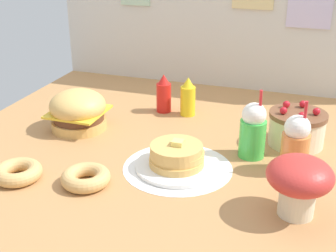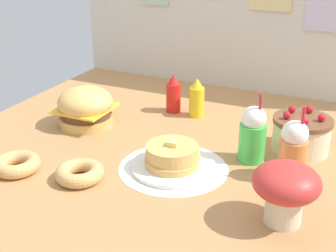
{
  "view_description": "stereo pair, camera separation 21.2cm",
  "coord_description": "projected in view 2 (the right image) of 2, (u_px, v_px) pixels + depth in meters",
  "views": [
    {
      "loc": [
        0.62,
        -1.79,
        0.98
      ],
      "look_at": [
        -0.01,
        0.05,
        0.13
      ],
      "focal_mm": 49.52,
      "sensor_mm": 36.0,
      "label": 1
    },
    {
      "loc": [
        0.82,
        -1.71,
        0.98
      ],
      "look_at": [
        -0.01,
        0.05,
        0.13
      ],
      "focal_mm": 49.52,
      "sensor_mm": 36.0,
      "label": 2
    }
  ],
  "objects": [
    {
      "name": "donut_pink_glaze",
      "position": [
        17.0,
        164.0,
        1.99
      ],
      "size": [
        0.2,
        0.2,
        0.06
      ],
      "color": "tan",
      "rests_on": "ground_plane"
    },
    {
      "name": "layer_cake",
      "position": [
        301.0,
        134.0,
        2.14
      ],
      "size": [
        0.27,
        0.27,
        0.2
      ],
      "color": "beige",
      "rests_on": "ground_plane"
    },
    {
      "name": "ground_plane",
      "position": [
        164.0,
        157.0,
        2.13
      ],
      "size": [
        2.14,
        2.13,
        0.02
      ],
      "primitive_type": "cube",
      "color": "#B27F4C"
    },
    {
      "name": "burger",
      "position": [
        86.0,
        107.0,
        2.42
      ],
      "size": [
        0.29,
        0.29,
        0.21
      ],
      "color": "#DBA859",
      "rests_on": "ground_plane"
    },
    {
      "name": "orange_float_cup",
      "position": [
        293.0,
        150.0,
        1.89
      ],
      "size": [
        0.12,
        0.12,
        0.33
      ],
      "color": "orange",
      "rests_on": "ground_plane"
    },
    {
      "name": "mustard_bottle",
      "position": [
        197.0,
        99.0,
        2.53
      ],
      "size": [
        0.08,
        0.08,
        0.22
      ],
      "color": "yellow",
      "rests_on": "ground_plane"
    },
    {
      "name": "mushroom_stool",
      "position": [
        286.0,
        188.0,
        1.6
      ],
      "size": [
        0.24,
        0.24,
        0.23
      ],
      "color": "beige",
      "rests_on": "ground_plane"
    },
    {
      "name": "pancake_stack",
      "position": [
        173.0,
        158.0,
        2.0
      ],
      "size": [
        0.37,
        0.37,
        0.13
      ],
      "color": "white",
      "rests_on": "doily_mat"
    },
    {
      "name": "donut_chocolate",
      "position": [
        80.0,
        173.0,
        1.92
      ],
      "size": [
        0.2,
        0.2,
        0.06
      ],
      "color": "tan",
      "rests_on": "ground_plane"
    },
    {
      "name": "back_wall",
      "position": [
        239.0,
        5.0,
        2.8
      ],
      "size": [
        2.14,
        0.04,
        1.05
      ],
      "color": "beige",
      "rests_on": "ground_plane"
    },
    {
      "name": "cream_soda_cup",
      "position": [
        253.0,
        134.0,
        2.04
      ],
      "size": [
        0.12,
        0.12,
        0.33
      ],
      "color": "green",
      "rests_on": "ground_plane"
    },
    {
      "name": "doily_mat",
      "position": [
        173.0,
        168.0,
        2.01
      ],
      "size": [
        0.48,
        0.48,
        0.0
      ],
      "primitive_type": "cylinder",
      "color": "white",
      "rests_on": "ground_plane"
    },
    {
      "name": "ketchup_bottle",
      "position": [
        173.0,
        94.0,
        2.59
      ],
      "size": [
        0.08,
        0.08,
        0.22
      ],
      "color": "red",
      "rests_on": "ground_plane"
    }
  ]
}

